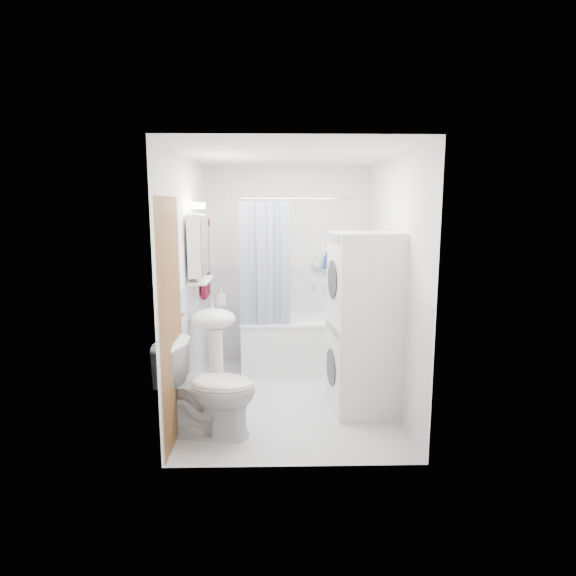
{
  "coord_description": "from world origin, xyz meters",
  "views": [
    {
      "loc": [
        -0.14,
        -4.62,
        1.92
      ],
      "look_at": [
        -0.03,
        0.15,
        1.11
      ],
      "focal_mm": 30.0,
      "sensor_mm": 36.0,
      "label": 1
    }
  ],
  "objects_px": {
    "bathtub": "(311,340)",
    "sink": "(214,333)",
    "washer_dryer": "(364,323)",
    "toilet": "(208,389)"
  },
  "relations": [
    {
      "from": "sink",
      "to": "toilet",
      "type": "height_order",
      "value": "sink"
    },
    {
      "from": "sink",
      "to": "toilet",
      "type": "relative_size",
      "value": 1.26
    },
    {
      "from": "bathtub",
      "to": "washer_dryer",
      "type": "height_order",
      "value": "washer_dryer"
    },
    {
      "from": "bathtub",
      "to": "toilet",
      "type": "xyz_separation_m",
      "value": [
        -0.99,
        -1.67,
        0.06
      ]
    },
    {
      "from": "bathtub",
      "to": "sink",
      "type": "xyz_separation_m",
      "value": [
        -1.02,
        -0.99,
        0.36
      ]
    },
    {
      "from": "bathtub",
      "to": "toilet",
      "type": "height_order",
      "value": "toilet"
    },
    {
      "from": "bathtub",
      "to": "sink",
      "type": "height_order",
      "value": "sink"
    },
    {
      "from": "sink",
      "to": "toilet",
      "type": "distance_m",
      "value": 0.75
    },
    {
      "from": "sink",
      "to": "washer_dryer",
      "type": "distance_m",
      "value": 1.45
    },
    {
      "from": "sink",
      "to": "washer_dryer",
      "type": "relative_size",
      "value": 0.62
    }
  ]
}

